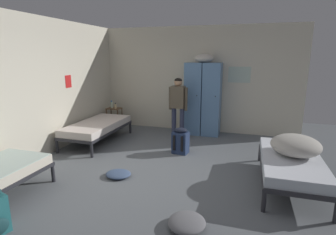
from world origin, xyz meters
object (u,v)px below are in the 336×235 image
Objects in this scene: bedding_heap at (296,145)px; clothes_pile_denim at (118,174)px; person_traveler at (178,103)px; shelf_unit at (114,116)px; water_bottle at (112,105)px; lotion_bottle at (115,106)px; backpack_navy at (181,141)px; locker_bank at (203,97)px; clothes_pile_grey at (187,223)px; bed_right at (291,162)px; bed_left_rear at (97,127)px.

clothes_pile_denim is (-2.80, -0.61, -0.60)m from bedding_heap.
person_traveler is 2.56m from clothes_pile_denim.
shelf_unit is 0.33m from water_bottle.
backpack_navy is at bearing -31.81° from lotion_bottle.
person_traveler reaches higher than lotion_bottle.
backpack_navy is 1.62m from clothes_pile_denim.
clothes_pile_grey is at bearing -82.53° from locker_bank.
bed_right is at bearing -23.92° from backpack_navy.
clothes_pile_grey is 1.76m from clothes_pile_denim.
backpack_navy is at bearing -96.58° from locker_bank.
shelf_unit is 0.30× the size of bed_right.
person_traveler reaches higher than bed_left_rear.
locker_bank is at bearing 32.51° from bed_left_rear.
locker_bank reaches higher than lotion_bottle.
water_bottle is at bearing 128.57° from clothes_pile_grey.
water_bottle reaches higher than clothes_pile_denim.
lotion_bottle reaches higher than bed_right.
bed_right is 3.02m from person_traveler.
locker_bank is 3.27m from clothes_pile_denim.
clothes_pile_grey is at bearing -73.87° from backpack_navy.
locker_bank is at bearing 126.69° from bed_right.
shelf_unit is 2.15m from person_traveler.
locker_bank is at bearing 97.47° from clothes_pile_grey.
locker_bank is 3.06m from bedding_heap.
locker_bank reaches higher than water_bottle.
water_bottle reaches higher than lotion_bottle.
clothes_pile_grey is (2.96, -3.85, -0.57)m from lotion_bottle.
backpack_navy is (-2.02, 0.90, -0.12)m from bed_right.
lotion_bottle is at bearing 152.84° from bedding_heap.
bed_right is at bearing 10.95° from clothes_pile_denim.
person_traveler is at bearing -13.19° from lotion_bottle.
bed_left_rear reaches higher than clothes_pile_denim.
locker_bank is 1.73m from backpack_navy.
locker_bank is 2.59m from shelf_unit.
clothes_pile_grey is (0.71, -2.45, -0.19)m from backpack_navy.
clothes_pile_denim is at bearing -61.64° from lotion_bottle.
bed_right reaches higher than clothes_pile_denim.
bed_right is at bearing -38.25° from person_traveler.
bed_right is at bearing -53.31° from locker_bank.
backpack_navy is at bearing -3.63° from bed_left_rear.
locker_bank is at bearing 51.56° from person_traveler.
clothes_pile_denim is at bearing -60.89° from shelf_unit.
clothes_pile_grey is at bearing -52.38° from lotion_bottle.
clothes_pile_grey reaches higher than clothes_pile_denim.
locker_bank is 9.88× the size of water_bottle.
lotion_bottle is 0.36× the size of clothes_pile_denim.
lotion_bottle is (-1.94, 0.45, -0.27)m from person_traveler.
clothes_pile_grey is at bearing -52.02° from shelf_unit.
bed_left_rear and bed_right have the same top height.
locker_bank reaches higher than bed_right.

